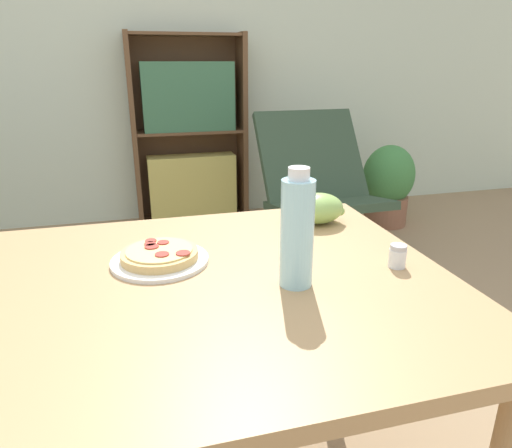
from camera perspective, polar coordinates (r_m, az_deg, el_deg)
wall_back at (r=3.60m, az=-15.01°, el=20.93°), size 8.00×0.05×2.60m
dining_table at (r=1.07m, az=-5.61°, el=-11.82°), size 1.08×0.91×0.73m
pizza_on_plate at (r=1.12m, az=-11.93°, el=-4.02°), size 0.23×0.23×0.04m
grape_bunch at (r=1.36m, az=7.68°, el=1.94°), size 0.16×0.12×0.09m
drink_bottle at (r=0.95m, az=5.16°, el=-0.96°), size 0.07×0.07×0.26m
salt_shaker at (r=1.12m, az=17.28°, el=-3.85°), size 0.04×0.04×0.06m
lounge_chair_far at (r=2.93m, az=7.95°, el=1.68°), size 0.69×0.78×0.88m
bookshelf at (r=3.51m, az=-8.25°, el=10.44°), size 0.84×0.26×1.38m
potted_plant_floor at (r=3.58m, az=16.15°, el=4.72°), size 0.40×0.34×0.61m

